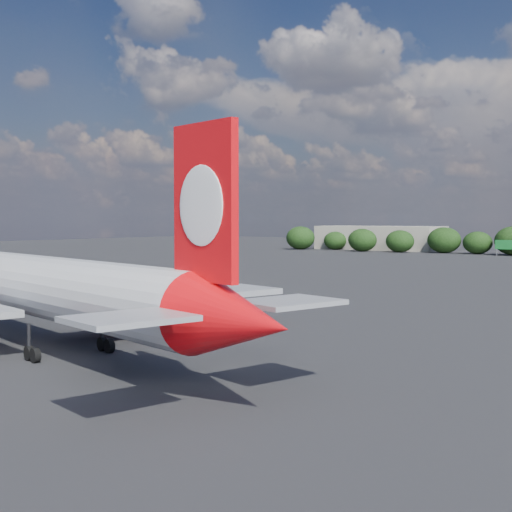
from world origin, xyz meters
The scene contains 4 objects.
ground centered at (0.00, 60.00, 0.00)m, with size 500.00×500.00×0.00m, color black.
qantas_airliner centered at (0.01, 8.97, 4.84)m, with size 48.28×46.20×15.88m.
terminal_building centered at (-65.00, 192.00, 4.00)m, with size 42.00×16.00×8.00m.
highway_sign centered at (-18.00, 176.00, 3.13)m, with size 6.00×0.30×4.50m.
Camera 1 is at (44.05, -25.98, 10.47)m, focal length 50.00 mm.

